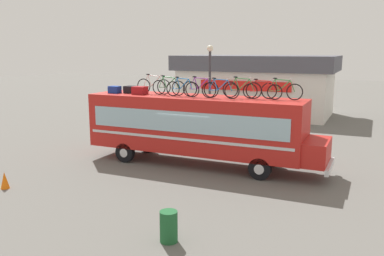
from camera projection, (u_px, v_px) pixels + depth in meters
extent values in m
plane|color=#605E59|center=(194.00, 164.00, 19.08)|extent=(120.00, 120.00, 0.00)
cube|color=red|center=(194.00, 123.00, 18.71)|extent=(10.03, 2.37, 2.49)
cube|color=red|center=(317.00, 152.00, 16.64)|extent=(0.94, 2.18, 0.97)
cube|color=#99B7C6|center=(183.00, 122.00, 17.59)|extent=(9.23, 0.04, 0.91)
cube|color=#99B7C6|center=(204.00, 114.00, 19.74)|extent=(9.23, 0.04, 0.91)
cube|color=silver|center=(183.00, 139.00, 17.73)|extent=(9.63, 0.03, 0.12)
cube|color=silver|center=(204.00, 130.00, 19.88)|extent=(9.63, 0.03, 0.12)
cube|color=silver|center=(330.00, 167.00, 16.53)|extent=(0.16, 2.25, 0.24)
cylinder|color=black|center=(260.00, 169.00, 16.67)|extent=(0.93, 0.28, 0.93)
cylinder|color=silver|center=(260.00, 169.00, 16.67)|extent=(0.42, 0.30, 0.42)
cylinder|color=black|center=(272.00, 157.00, 18.55)|extent=(0.93, 0.28, 0.93)
cylinder|color=silver|center=(272.00, 157.00, 18.55)|extent=(0.42, 0.30, 0.42)
cylinder|color=black|center=(125.00, 152.00, 19.31)|extent=(0.93, 0.28, 0.93)
cylinder|color=silver|center=(125.00, 152.00, 19.31)|extent=(0.42, 0.30, 0.42)
cylinder|color=black|center=(148.00, 143.00, 21.18)|extent=(0.93, 0.28, 0.93)
cylinder|color=silver|center=(148.00, 143.00, 21.18)|extent=(0.42, 0.30, 0.42)
cube|color=#193899|center=(115.00, 90.00, 19.87)|extent=(0.53, 0.41, 0.34)
cube|color=black|center=(131.00, 89.00, 19.90)|extent=(0.52, 0.54, 0.35)
cube|color=maroon|center=(140.00, 90.00, 19.33)|extent=(0.62, 0.54, 0.37)
torus|color=black|center=(144.00, 86.00, 19.63)|extent=(0.72, 0.04, 0.72)
torus|color=black|center=(164.00, 87.00, 19.18)|extent=(0.72, 0.04, 0.72)
cylinder|color=white|center=(150.00, 81.00, 19.44)|extent=(0.21, 0.04, 0.52)
cylinder|color=white|center=(156.00, 81.00, 19.31)|extent=(0.51, 0.04, 0.50)
cylinder|color=white|center=(154.00, 76.00, 19.30)|extent=(0.66, 0.04, 0.07)
cylinder|color=white|center=(148.00, 86.00, 19.54)|extent=(0.42, 0.03, 0.05)
cylinder|color=white|center=(146.00, 81.00, 19.53)|extent=(0.27, 0.03, 0.54)
cylinder|color=white|center=(162.00, 82.00, 19.18)|extent=(0.23, 0.03, 0.50)
cylinder|color=silver|center=(160.00, 75.00, 19.16)|extent=(0.03, 0.44, 0.03)
ellipsoid|color=black|center=(148.00, 74.00, 19.42)|extent=(0.20, 0.08, 0.06)
torus|color=black|center=(159.00, 87.00, 19.14)|extent=(0.69, 0.04, 0.69)
torus|color=black|center=(178.00, 88.00, 18.73)|extent=(0.69, 0.04, 0.69)
cylinder|color=green|center=(165.00, 82.00, 18.97)|extent=(0.20, 0.04, 0.49)
cylinder|color=green|center=(170.00, 83.00, 18.85)|extent=(0.47, 0.04, 0.47)
cylinder|color=green|center=(169.00, 77.00, 18.84)|extent=(0.61, 0.04, 0.07)
cylinder|color=green|center=(163.00, 87.00, 19.06)|extent=(0.39, 0.03, 0.05)
cylinder|color=green|center=(161.00, 82.00, 19.05)|extent=(0.25, 0.03, 0.51)
cylinder|color=green|center=(177.00, 83.00, 18.73)|extent=(0.21, 0.03, 0.48)
cylinder|color=silver|center=(175.00, 77.00, 18.71)|extent=(0.03, 0.44, 0.03)
ellipsoid|color=black|center=(163.00, 76.00, 18.95)|extent=(0.20, 0.08, 0.06)
torus|color=black|center=(173.00, 89.00, 18.52)|extent=(0.68, 0.04, 0.68)
torus|color=black|center=(192.00, 90.00, 18.13)|extent=(0.68, 0.04, 0.68)
cylinder|color=#197FDB|center=(179.00, 83.00, 18.35)|extent=(0.19, 0.04, 0.48)
cylinder|color=#197FDB|center=(184.00, 84.00, 18.24)|extent=(0.45, 0.04, 0.46)
cylinder|color=#197FDB|center=(183.00, 79.00, 18.22)|extent=(0.58, 0.04, 0.07)
cylinder|color=#197FDB|center=(177.00, 89.00, 18.44)|extent=(0.37, 0.03, 0.05)
cylinder|color=#197FDB|center=(175.00, 83.00, 18.43)|extent=(0.24, 0.03, 0.50)
cylinder|color=#197FDB|center=(191.00, 84.00, 18.12)|extent=(0.20, 0.03, 0.47)
cylinder|color=silver|center=(189.00, 78.00, 18.10)|extent=(0.03, 0.44, 0.03)
ellipsoid|color=black|center=(177.00, 77.00, 18.33)|extent=(0.20, 0.08, 0.06)
torus|color=black|center=(190.00, 89.00, 18.30)|extent=(0.70, 0.04, 0.70)
torus|color=black|center=(211.00, 90.00, 17.89)|extent=(0.70, 0.04, 0.70)
cylinder|color=purple|center=(196.00, 83.00, 18.13)|extent=(0.20, 0.04, 0.50)
cylinder|color=purple|center=(203.00, 84.00, 18.01)|extent=(0.48, 0.04, 0.48)
cylinder|color=purple|center=(201.00, 78.00, 18.00)|extent=(0.62, 0.04, 0.07)
cylinder|color=purple|center=(194.00, 89.00, 18.22)|extent=(0.39, 0.03, 0.05)
cylinder|color=purple|center=(192.00, 83.00, 18.21)|extent=(0.25, 0.03, 0.52)
cylinder|color=purple|center=(209.00, 84.00, 17.88)|extent=(0.22, 0.03, 0.49)
cylinder|color=silver|center=(207.00, 78.00, 17.86)|extent=(0.03, 0.44, 0.03)
ellipsoid|color=black|center=(195.00, 77.00, 18.11)|extent=(0.20, 0.08, 0.06)
torus|color=black|center=(209.00, 90.00, 17.83)|extent=(0.68, 0.04, 0.68)
torus|color=black|center=(232.00, 91.00, 17.40)|extent=(0.68, 0.04, 0.68)
cylinder|color=#197FDB|center=(216.00, 85.00, 17.65)|extent=(0.20, 0.04, 0.48)
cylinder|color=#197FDB|center=(223.00, 85.00, 17.53)|extent=(0.49, 0.04, 0.47)
cylinder|color=#197FDB|center=(221.00, 80.00, 17.51)|extent=(0.63, 0.04, 0.07)
cylinder|color=#197FDB|center=(213.00, 90.00, 17.74)|extent=(0.40, 0.03, 0.05)
cylinder|color=#197FDB|center=(211.00, 85.00, 17.73)|extent=(0.26, 0.03, 0.50)
cylinder|color=#197FDB|center=(230.00, 86.00, 17.40)|extent=(0.22, 0.03, 0.47)
cylinder|color=silver|center=(228.00, 79.00, 17.38)|extent=(0.03, 0.44, 0.03)
ellipsoid|color=black|center=(214.00, 78.00, 17.63)|extent=(0.20, 0.08, 0.06)
torus|color=black|center=(230.00, 90.00, 17.92)|extent=(0.71, 0.04, 0.71)
torus|color=black|center=(254.00, 91.00, 17.49)|extent=(0.71, 0.04, 0.71)
cylinder|color=green|center=(237.00, 84.00, 17.74)|extent=(0.20, 0.04, 0.51)
cylinder|color=green|center=(244.00, 84.00, 17.61)|extent=(0.49, 0.04, 0.49)
cylinder|color=green|center=(243.00, 79.00, 17.60)|extent=(0.64, 0.04, 0.07)
cylinder|color=green|center=(235.00, 90.00, 17.83)|extent=(0.40, 0.03, 0.05)
cylinder|color=green|center=(233.00, 84.00, 17.82)|extent=(0.26, 0.03, 0.53)
cylinder|color=green|center=(252.00, 85.00, 17.48)|extent=(0.22, 0.03, 0.50)
cylinder|color=silver|center=(250.00, 78.00, 17.46)|extent=(0.03, 0.44, 0.03)
ellipsoid|color=black|center=(236.00, 77.00, 17.72)|extent=(0.20, 0.08, 0.06)
torus|color=black|center=(250.00, 91.00, 17.60)|extent=(0.65, 0.04, 0.65)
torus|color=black|center=(275.00, 92.00, 17.17)|extent=(0.65, 0.04, 0.65)
cylinder|color=red|center=(258.00, 86.00, 17.43)|extent=(0.20, 0.04, 0.47)
cylinder|color=red|center=(265.00, 86.00, 17.30)|extent=(0.49, 0.04, 0.45)
cylinder|color=red|center=(263.00, 81.00, 17.29)|extent=(0.64, 0.04, 0.07)
cylinder|color=red|center=(255.00, 91.00, 17.52)|extent=(0.41, 0.03, 0.05)
cylinder|color=red|center=(253.00, 86.00, 17.51)|extent=(0.26, 0.03, 0.49)
cylinder|color=red|center=(273.00, 87.00, 17.17)|extent=(0.22, 0.03, 0.45)
cylinder|color=silver|center=(271.00, 80.00, 17.16)|extent=(0.03, 0.44, 0.03)
ellipsoid|color=black|center=(256.00, 79.00, 17.41)|extent=(0.20, 0.08, 0.06)
torus|color=black|center=(269.00, 91.00, 17.44)|extent=(0.69, 0.04, 0.69)
torus|color=black|center=(295.00, 92.00, 17.00)|extent=(0.69, 0.04, 0.69)
cylinder|color=green|center=(277.00, 85.00, 17.26)|extent=(0.21, 0.04, 0.50)
cylinder|color=green|center=(284.00, 86.00, 17.13)|extent=(0.50, 0.04, 0.48)
cylinder|color=green|center=(283.00, 80.00, 17.12)|extent=(0.65, 0.04, 0.07)
cylinder|color=green|center=(274.00, 91.00, 17.35)|extent=(0.41, 0.03, 0.05)
cylinder|color=green|center=(272.00, 85.00, 17.34)|extent=(0.26, 0.03, 0.52)
cylinder|color=green|center=(293.00, 86.00, 16.99)|extent=(0.22, 0.03, 0.48)
cylinder|color=silver|center=(291.00, 79.00, 16.98)|extent=(0.03, 0.44, 0.03)
ellipsoid|color=black|center=(275.00, 78.00, 17.24)|extent=(0.20, 0.08, 0.06)
cube|color=silver|center=(256.00, 92.00, 33.56)|extent=(11.66, 6.30, 3.60)
cube|color=#4C4C56|center=(257.00, 63.00, 33.11)|extent=(12.59, 6.80, 1.18)
cube|color=red|center=(244.00, 86.00, 30.50)|extent=(6.99, 0.16, 0.70)
cylinder|color=#1E592D|center=(169.00, 227.00, 11.26)|extent=(0.50, 0.50, 0.89)
cone|color=orange|center=(5.00, 180.00, 15.63)|extent=(0.33, 0.33, 0.66)
cylinder|color=#38383D|center=(210.00, 97.00, 23.15)|extent=(0.14, 0.14, 5.21)
sphere|color=#F2EDCC|center=(210.00, 48.00, 22.64)|extent=(0.35, 0.35, 0.35)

